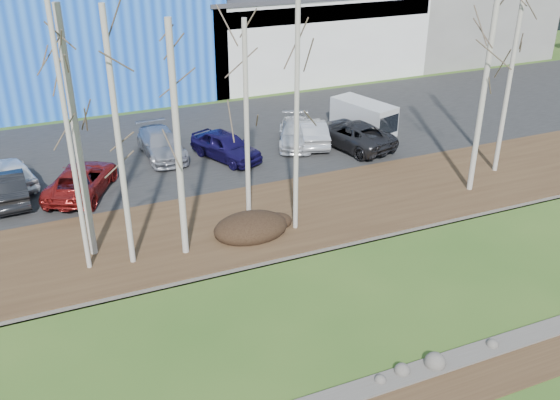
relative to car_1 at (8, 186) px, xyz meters
name	(u,v)px	position (x,y,z in m)	size (l,w,h in m)	color
dirt_strip	(440,392)	(11.48, -19.03, -0.89)	(80.00, 1.80, 0.03)	#382616
near_bank_rocks	(421,372)	(11.48, -18.03, -0.90)	(80.00, 0.80, 0.50)	#47423D
river	(357,302)	(11.48, -13.93, -0.90)	(80.00, 8.00, 0.90)	black
far_bank_rocks	(309,250)	(11.48, -9.83, -0.90)	(80.00, 0.80, 0.46)	#47423D
far_bank	(279,216)	(11.48, -6.63, -0.83)	(80.00, 7.00, 0.15)	#382616
parking_lot	(211,142)	(11.48, 3.87, -0.83)	(80.00, 14.00, 0.14)	black
building_blue	(71,38)	(5.48, 17.87, 3.25)	(20.40, 12.24, 8.30)	blue
building_white	(296,29)	(23.48, 17.86, 2.51)	(18.36, 12.24, 6.80)	silver
building_grey	(453,13)	(39.48, 17.87, 2.75)	(14.28, 12.24, 7.30)	slate
dirt_mound	(251,227)	(9.63, -7.75, -0.42)	(3.36, 2.37, 0.66)	black
birch_1	(67,124)	(2.68, -7.76, 5.31)	(0.19, 0.19, 12.12)	#B5AFA2
birch_2	(77,139)	(3.02, -6.72, 4.30)	(0.29, 0.29, 10.10)	#B5AFA2
birch_3	(119,144)	(4.38, -8.01, 4.34)	(0.23, 0.23, 10.18)	#B5AFA2
birch_4	(178,145)	(6.56, -8.14, 4.04)	(0.26, 0.26, 9.58)	#B5AFA2
birch_5	(247,124)	(10.16, -6.10, 3.74)	(0.22, 0.22, 8.98)	#B5AFA2
birch_6	(297,117)	(11.65, -8.03, 4.43)	(0.21, 0.21, 10.36)	#B5AFA2
birch_7	(484,89)	(21.46, -7.85, 4.43)	(0.27, 0.27, 10.37)	#B5AFA2
birch_8	(511,72)	(24.25, -6.46, 4.61)	(0.24, 0.24, 10.72)	#B5AFA2
car_1	(8,186)	(0.00, 0.00, 0.00)	(1.62, 4.64, 1.53)	black
car_2	(81,180)	(3.38, -0.63, -0.03)	(2.43, 5.28, 1.47)	maroon
car_3	(161,144)	(8.20, 2.69, -0.03)	(2.05, 5.04, 1.46)	#94959C
car_4	(226,146)	(11.42, 0.84, 0.02)	(1.85, 4.61, 1.57)	#18114A
car_5	(312,132)	(16.90, 1.10, -0.04)	(1.54, 4.42, 1.46)	#B3B3B5
car_6	(352,134)	(18.83, -0.30, 0.02)	(2.59, 5.61, 1.56)	#252427
car_7	(295,133)	(16.00, 1.46, -0.08)	(1.92, 4.72, 1.37)	silver
car_8	(10,173)	(0.18, 1.74, -0.03)	(1.74, 4.33, 1.48)	white
van_white	(365,117)	(20.91, 1.69, 0.16)	(2.86, 4.56, 1.85)	silver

